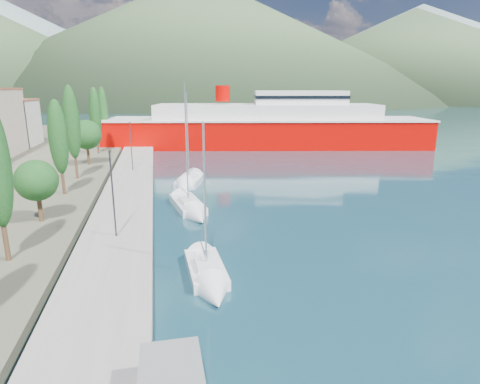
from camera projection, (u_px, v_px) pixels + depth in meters
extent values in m
plane|color=#163A47|center=(174.00, 122.00, 130.92)|extent=(1400.00, 1400.00, 0.00)
cube|color=gray|center=(127.00, 197.00, 40.00)|extent=(5.00, 88.00, 0.80)
cone|color=gray|center=(204.00, 38.00, 654.55)|extent=(760.00, 760.00, 180.00)
cone|color=gray|center=(419.00, 50.00, 651.26)|extent=(640.00, 640.00, 140.00)
cone|color=#3E5635|center=(199.00, 39.00, 389.59)|extent=(480.00, 480.00, 115.00)
cone|color=#3E5635|center=(412.00, 54.00, 417.43)|extent=(420.00, 420.00, 90.00)
cube|color=silver|center=(8.00, 124.00, 72.24)|extent=(9.00, 10.00, 8.00)
cube|color=#9E5138|center=(4.00, 100.00, 71.20)|extent=(9.20, 10.20, 0.30)
cylinder|color=#47301E|center=(6.00, 244.00, 24.36)|extent=(0.30, 0.30, 2.16)
cylinder|color=#47301E|center=(40.00, 209.00, 31.64)|extent=(0.36, 0.36, 2.02)
sphere|color=#19471A|center=(36.00, 180.00, 31.06)|extent=(3.23, 3.23, 3.23)
cylinder|color=#47301E|center=(63.00, 184.00, 39.82)|extent=(0.30, 0.30, 2.04)
ellipsoid|color=#19471A|center=(58.00, 137.00, 38.65)|extent=(1.80, 1.80, 7.24)
cylinder|color=#47301E|center=(76.00, 169.00, 46.60)|extent=(0.30, 0.30, 2.34)
ellipsoid|color=#19471A|center=(72.00, 122.00, 45.26)|extent=(1.80, 1.80, 8.29)
cylinder|color=#47301E|center=(88.00, 155.00, 55.14)|extent=(0.36, 0.36, 2.50)
sphere|color=#19471A|center=(86.00, 135.00, 54.42)|extent=(4.00, 4.00, 4.00)
cylinder|color=#47301E|center=(98.00, 146.00, 64.79)|extent=(0.30, 0.30, 2.30)
ellipsoid|color=#19471A|center=(95.00, 113.00, 63.47)|extent=(1.80, 1.80, 8.14)
cylinder|color=#47301E|center=(105.00, 138.00, 74.40)|extent=(0.30, 0.30, 2.32)
ellipsoid|color=#19471A|center=(103.00, 110.00, 73.07)|extent=(1.80, 1.80, 8.22)
cylinder|color=#2D2D33|center=(113.00, 195.00, 27.64)|extent=(0.12, 0.12, 6.00)
cube|color=#2D2D33|center=(110.00, 151.00, 27.12)|extent=(0.15, 0.50, 0.12)
cylinder|color=#2D2D33|center=(131.00, 147.00, 50.40)|extent=(0.12, 0.12, 6.00)
cube|color=#2D2D33|center=(130.00, 122.00, 49.88)|extent=(0.15, 0.50, 0.12)
cube|color=slate|center=(171.00, 363.00, 13.07)|extent=(2.04, 2.42, 0.09)
cube|color=silver|center=(206.00, 270.00, 24.36)|extent=(2.21, 5.12, 0.81)
cube|color=silver|center=(206.00, 264.00, 23.91)|extent=(1.30, 2.06, 0.31)
cylinder|color=silver|center=(205.00, 197.00, 22.86)|extent=(0.12, 0.12, 8.55)
cone|color=silver|center=(215.00, 296.00, 21.31)|extent=(2.13, 2.42, 2.07)
cube|color=silver|center=(187.00, 205.00, 37.75)|extent=(3.18, 6.51, 0.88)
cube|color=silver|center=(188.00, 200.00, 37.23)|extent=(1.72, 2.67, 0.34)
cylinder|color=silver|center=(186.00, 144.00, 35.91)|extent=(0.12, 0.12, 10.76)
cone|color=silver|center=(198.00, 218.00, 34.14)|extent=(2.67, 3.22, 2.25)
cube|color=silver|center=(190.00, 182.00, 47.17)|extent=(4.07, 6.17, 0.98)
cube|color=silver|center=(189.00, 177.00, 46.64)|extent=(2.10, 2.62, 0.38)
cylinder|color=silver|center=(188.00, 136.00, 45.45)|extent=(0.12, 0.12, 9.75)
cone|color=silver|center=(183.00, 189.00, 43.66)|extent=(3.17, 3.28, 2.49)
cube|color=#C10300|center=(266.00, 134.00, 77.14)|extent=(61.38, 23.87, 5.80)
cube|color=silver|center=(266.00, 119.00, 76.41)|extent=(61.86, 24.32, 0.31)
cube|color=silver|center=(266.00, 113.00, 76.10)|extent=(42.69, 18.18, 3.11)
cube|color=silver|center=(300.00, 97.00, 75.46)|extent=(18.01, 10.83, 2.49)
cylinder|color=#C10300|center=(223.00, 93.00, 75.12)|extent=(2.69, 2.69, 2.90)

